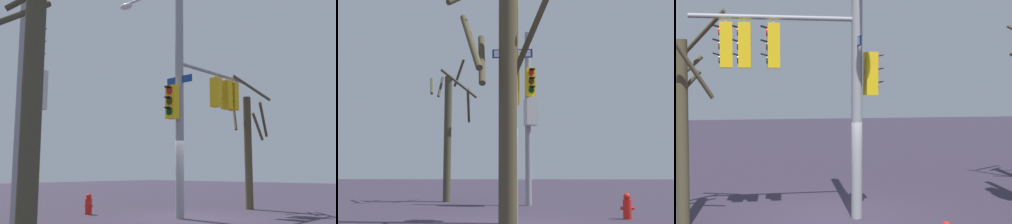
{
  "view_description": "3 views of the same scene",
  "coord_description": "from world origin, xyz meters",
  "views": [
    {
      "loc": [
        8.39,
        -10.73,
        1.52
      ],
      "look_at": [
        -0.3,
        -0.85,
        3.42
      ],
      "focal_mm": 43.73,
      "sensor_mm": 36.0,
      "label": 1
    },
    {
      "loc": [
        -0.32,
        11.11,
        1.48
      ],
      "look_at": [
        -0.02,
        -0.62,
        2.97
      ],
      "focal_mm": 46.19,
      "sensor_mm": 36.0,
      "label": 2
    },
    {
      "loc": [
        -12.7,
        2.31,
        3.41
      ],
      "look_at": [
        -0.52,
        0.01,
        2.78
      ],
      "focal_mm": 53.3,
      "sensor_mm": 36.0,
      "label": 3
    }
  ],
  "objects": [
    {
      "name": "main_signal_pole_assembly",
      "position": [
        -0.3,
        0.47,
        4.46
      ],
      "size": [
        3.57,
        4.84,
        8.36
      ],
      "rotation": [
        0.0,
        0.0,
        1.56
      ],
      "color": "gray",
      "rests_on": "ground"
    },
    {
      "name": "bare_tree_across_street",
      "position": [
        -0.12,
        3.92,
        2.52
      ],
      "size": [
        1.9,
        1.97,
        5.32
      ],
      "color": "#4C442E",
      "rests_on": "ground"
    },
    {
      "name": "fire_hydrant",
      "position": [
        -3.45,
        -1.51,
        0.34
      ],
      "size": [
        0.38,
        0.24,
        0.73
      ],
      "color": "red",
      "rests_on": "ground"
    },
    {
      "name": "bare_tree_behind_pole",
      "position": [
        2.65,
        -7.42,
        3.06
      ],
      "size": [
        2.22,
        2.28,
        6.18
      ],
      "color": "#43422F",
      "rests_on": "ground"
    },
    {
      "name": "secondary_pole_assembly",
      "position": [
        -0.8,
        -5.57,
        3.69
      ],
      "size": [
        0.55,
        0.81,
        6.83
      ],
      "rotation": [
        0.0,
        0.0,
        1.81
      ],
      "color": "gray",
      "rests_on": "ground"
    }
  ]
}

